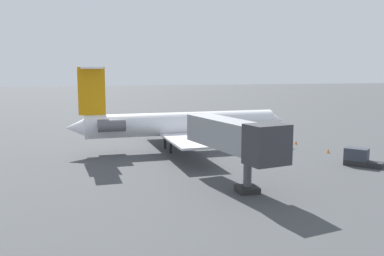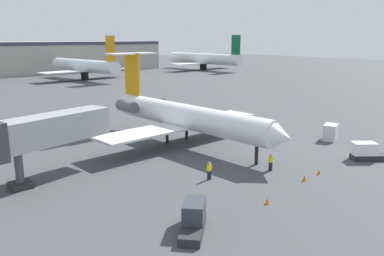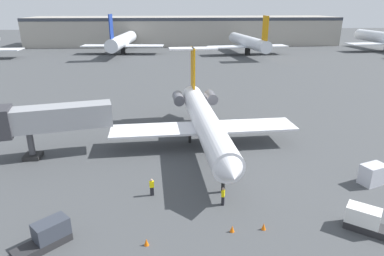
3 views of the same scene
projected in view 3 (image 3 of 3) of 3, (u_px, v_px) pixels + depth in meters
name	position (u px, v px, depth m)	size (l,w,h in m)	color
ground_plane	(228.00, 142.00, 43.31)	(400.00, 400.00, 0.10)	#424447
regional_jet	(204.00, 119.00, 40.77)	(22.76, 28.76, 10.63)	white
jet_bridge	(43.00, 119.00, 37.52)	(13.23, 5.77, 6.18)	gray
ground_crew_marshaller	(223.00, 196.00, 29.40)	(0.38, 0.47, 1.69)	black
ground_crew_loader	(152.00, 187.00, 30.85)	(0.44, 0.33, 1.69)	black
baggage_tug_lead	(367.00, 221.00, 26.04)	(4.02, 3.56, 1.90)	#262628
baggage_tug_trailing	(47.00, 236.00, 24.41)	(3.89, 3.74, 1.90)	#262628
cargo_container_uld	(373.00, 174.00, 32.84)	(2.73, 2.25, 2.00)	silver
traffic_cone_near	(232.00, 229.00, 26.08)	(0.36, 0.36, 0.55)	orange
traffic_cone_mid	(264.00, 226.00, 26.34)	(0.36, 0.36, 0.55)	orange
traffic_cone_far	(146.00, 242.00, 24.62)	(0.36, 0.36, 0.55)	orange
terminal_building	(184.00, 30.00, 143.85)	(126.29, 23.19, 11.20)	#9E998E
parked_airliner_west_mid	(122.00, 41.00, 115.60)	(28.15, 33.26, 13.55)	silver
parked_airliner_centre	(248.00, 42.00, 114.01)	(27.67, 32.56, 13.17)	silver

